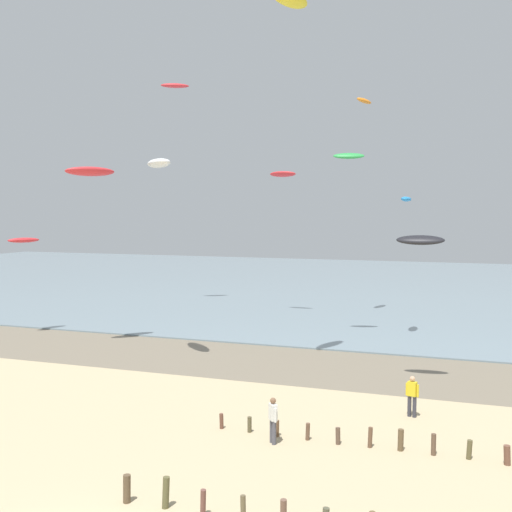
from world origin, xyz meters
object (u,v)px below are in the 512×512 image
Objects in this scene: kite_aloft_5 at (24,240)px; kite_aloft_7 at (420,240)px; kite_aloft_2 at (283,174)px; kite_aloft_6 at (406,199)px; kite_aloft_11 at (364,101)px; kite_aloft_3 at (349,156)px; kite_aloft_10 at (175,86)px; person_mid_beach at (273,419)px; kite_aloft_1 at (159,163)px; person_by_waterline at (412,395)px; kite_aloft_12 at (90,171)px.

kite_aloft_7 is (26.58, -3.87, 0.59)m from kite_aloft_5.
kite_aloft_2 is 12.08m from kite_aloft_6.
kite_aloft_6 is 0.91× the size of kite_aloft_11.
kite_aloft_3 is at bearing -44.77° from kite_aloft_5.
kite_aloft_2 is at bearing -62.65° from kite_aloft_3.
kite_aloft_7 is (5.45, -9.66, -4.96)m from kite_aloft_3.
kite_aloft_11 is (-5.93, 17.82, 9.83)m from kite_aloft_7.
kite_aloft_3 is 20.63m from kite_aloft_10.
kite_aloft_5 is 27.01m from kite_aloft_11.
person_mid_beach is 0.57× the size of kite_aloft_1.
kite_aloft_6 reaches higher than person_mid_beach.
person_by_waterline is 0.57× the size of kite_aloft_1.
kite_aloft_11 is (20.65, 13.95, 10.42)m from kite_aloft_5.
kite_aloft_2 is 0.89× the size of kite_aloft_10.
person_mid_beach is at bearing 78.02° from kite_aloft_3.
person_mid_beach is 0.79× the size of kite_aloft_11.
kite_aloft_10 reaches higher than kite_aloft_3.
kite_aloft_6 is 0.87× the size of kite_aloft_7.
kite_aloft_12 reaches higher than person_mid_beach.
kite_aloft_12 reaches higher than person_by_waterline.
kite_aloft_12 is at bearing -25.76° from kite_aloft_11.
kite_aloft_7 is at bearing 66.38° from person_mid_beach.
person_mid_beach is 22.44m from kite_aloft_3.
kite_aloft_6 is at bearing 129.97° from kite_aloft_10.
person_by_waterline is 0.85× the size of kite_aloft_3.
kite_aloft_12 reaches higher than kite_aloft_6.
kite_aloft_10 reaches higher than kite_aloft_7.
kite_aloft_1 is at bearing 132.94° from kite_aloft_6.
kite_aloft_3 reaches higher than kite_aloft_6.
kite_aloft_5 is 8.32m from kite_aloft_12.
kite_aloft_2 is 13.13m from kite_aloft_10.
person_mid_beach is at bearing -133.16° from person_by_waterline.
person_by_waterline is at bearing 95.72° from kite_aloft_3.
kite_aloft_3 is 22.60m from kite_aloft_5.
kite_aloft_6 is 24.21m from kite_aloft_10.
kite_aloft_12 is (6.77, -2.04, 4.39)m from kite_aloft_5.
person_mid_beach is 21.82m from kite_aloft_12.
kite_aloft_11 reaches higher than kite_aloft_1.
kite_aloft_11 is at bearing -170.09° from kite_aloft_2.
person_by_waterline is 37.64m from kite_aloft_10.
person_mid_beach is 1.00× the size of person_by_waterline.
kite_aloft_7 is at bearing 103.99° from kite_aloft_3.
kite_aloft_5 is at bearing -0.12° from kite_aloft_3.
kite_aloft_11 is (6.23, 0.90, 5.51)m from kite_aloft_2.
person_mid_beach is 31.96m from kite_aloft_11.
person_mid_beach is 0.85× the size of kite_aloft_3.
kite_aloft_1 reaches higher than person_mid_beach.
kite_aloft_2 is at bearing 119.48° from person_by_waterline.
kite_aloft_11 is at bearing 0.11° from kite_aloft_12.
kite_aloft_11 is at bearing 93.44° from person_mid_beach.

